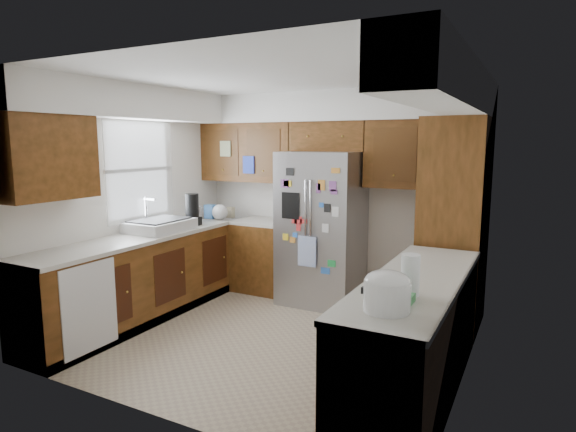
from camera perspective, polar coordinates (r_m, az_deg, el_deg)
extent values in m
plane|color=tan|center=(4.92, -1.92, -14.06)|extent=(3.60, 3.60, 0.00)
cube|color=white|center=(6.02, 5.58, 2.42)|extent=(3.60, 0.04, 2.50)
cube|color=white|center=(5.69, -17.96, 1.67)|extent=(0.04, 3.20, 2.50)
cube|color=white|center=(4.02, 20.89, -1.25)|extent=(0.04, 3.20, 2.50)
cube|color=white|center=(3.31, -15.85, -3.04)|extent=(3.60, 0.04, 2.50)
cube|color=white|center=(4.58, -2.08, 16.29)|extent=(3.60, 3.20, 0.02)
cube|color=white|center=(5.82, 5.01, 12.82)|extent=(3.60, 0.38, 0.35)
cube|color=white|center=(5.53, -17.08, 12.69)|extent=(0.38, 3.20, 0.35)
cube|color=white|center=(4.02, 18.98, 14.25)|extent=(0.38, 3.20, 0.35)
cube|color=#3A250B|center=(6.35, -4.55, 7.51)|extent=(1.33, 0.34, 0.75)
cube|color=#3A250B|center=(5.49, 16.09, 7.01)|extent=(1.33, 0.34, 0.75)
cube|color=#3A250B|center=(4.78, -26.72, 6.23)|extent=(0.34, 0.85, 0.75)
cube|color=white|center=(5.72, -17.32, 5.26)|extent=(0.02, 0.90, 1.05)
cube|color=white|center=(5.70, -17.05, 5.26)|extent=(0.01, 1.02, 1.15)
cube|color=#2039BD|center=(6.14, -4.69, 6.07)|extent=(0.16, 0.02, 0.22)
cube|color=#C4BB96|center=(6.33, -7.42, 7.92)|extent=(0.16, 0.02, 0.20)
cube|color=#3A250B|center=(5.43, -17.59, -7.36)|extent=(0.60, 2.60, 0.88)
cube|color=#3A250B|center=(6.25, -2.63, -4.85)|extent=(0.75, 0.60, 0.88)
cube|color=beige|center=(5.32, -17.82, -2.60)|extent=(0.63, 2.60, 0.04)
cube|color=beige|center=(6.16, -2.66, -0.69)|extent=(0.75, 0.60, 0.04)
cube|color=black|center=(5.55, -17.40, -11.24)|extent=(0.60, 2.60, 0.10)
cube|color=silver|center=(4.66, -22.42, -10.02)|extent=(0.01, 0.58, 0.80)
cube|color=#3A250B|center=(3.84, 14.74, -14.04)|extent=(0.60, 2.25, 0.88)
cube|color=beige|center=(3.69, 15.02, -7.42)|extent=(0.63, 2.25, 0.04)
cube|color=black|center=(4.00, 14.51, -19.20)|extent=(0.60, 2.25, 0.10)
cube|color=#3A250B|center=(5.21, 19.07, -0.93)|extent=(0.60, 0.90, 2.15)
cube|color=gray|center=(5.71, 4.02, -1.45)|extent=(0.90, 0.75, 1.80)
cylinder|color=silver|center=(5.34, 2.07, -0.50)|extent=(0.02, 0.02, 0.90)
cylinder|color=silver|center=(5.32, 2.65, -0.55)|extent=(0.02, 0.02, 0.90)
cube|color=black|center=(5.42, 0.31, 1.23)|extent=(0.22, 0.01, 0.30)
cube|color=white|center=(5.39, 2.26, -4.23)|extent=(0.22, 0.01, 0.34)
cube|color=red|center=(5.39, 1.21, -0.51)|extent=(0.09, 0.00, 0.09)
cube|color=black|center=(5.38, 0.23, 5.27)|extent=(0.10, 0.00, 0.09)
cube|color=green|center=(5.32, 5.18, -5.64)|extent=(0.09, 0.00, 0.08)
cube|color=red|center=(5.37, 1.85, -0.63)|extent=(0.09, 0.00, 0.05)
cube|color=orange|center=(5.15, 5.65, 5.38)|extent=(0.10, 0.00, 0.06)
cube|color=white|center=(5.27, 4.44, -1.44)|extent=(0.08, 0.00, 0.10)
cube|color=blue|center=(5.37, 4.44, -6.50)|extent=(0.11, 0.00, 0.07)
cube|color=yellow|center=(5.50, -0.30, -2.50)|extent=(0.07, 0.00, 0.08)
cube|color=red|center=(5.41, 1.24, -1.35)|extent=(0.05, 0.00, 0.08)
cube|color=#8C4C99|center=(5.18, 5.46, 2.84)|extent=(0.08, 0.00, 0.05)
cube|color=black|center=(5.22, 4.68, 0.95)|extent=(0.08, 0.00, 0.09)
cube|color=orange|center=(5.47, 0.52, -2.84)|extent=(0.07, 0.00, 0.07)
cube|color=yellow|center=(5.41, -0.07, 3.88)|extent=(0.10, 0.00, 0.07)
cube|color=#8C4C99|center=(5.18, 5.31, 3.54)|extent=(0.08, 0.00, 0.11)
cube|color=blue|center=(5.25, 3.97, 1.30)|extent=(0.05, 0.00, 0.05)
cube|color=white|center=(5.19, 5.63, 0.50)|extent=(0.08, 0.00, 0.11)
cube|color=red|center=(5.42, 0.76, -0.60)|extent=(0.07, 0.00, 0.06)
cube|color=blue|center=(5.44, 0.84, -2.27)|extent=(0.06, 0.00, 0.05)
cube|color=#8C4C99|center=(5.24, 3.61, 3.30)|extent=(0.05, 0.00, 0.11)
cube|color=orange|center=(5.23, 3.98, 3.67)|extent=(0.08, 0.00, 0.11)
cube|color=#8C4C99|center=(5.42, -0.39, 3.86)|extent=(0.10, 0.00, 0.10)
cube|color=#3A250B|center=(5.82, 5.04, 9.37)|extent=(0.96, 0.34, 0.35)
sphere|color=blue|center=(5.97, 1.53, 12.38)|extent=(0.28, 0.28, 0.28)
cylinder|color=black|center=(5.81, 6.18, 11.78)|extent=(0.25, 0.25, 0.14)
ellipsoid|color=#333338|center=(5.81, 6.19, 12.47)|extent=(0.23, 0.23, 0.10)
cube|color=silver|center=(5.59, -14.94, -1.11)|extent=(0.52, 0.70, 0.12)
cube|color=black|center=(5.58, -14.97, -0.45)|extent=(0.44, 0.60, 0.02)
cylinder|color=silver|center=(5.70, -16.49, 0.64)|extent=(0.02, 0.02, 0.30)
cylinder|color=silver|center=(5.65, -16.10, 1.91)|extent=(0.16, 0.02, 0.02)
cube|color=yellow|center=(5.30, -15.01, -2.09)|extent=(0.10, 0.18, 0.04)
cube|color=black|center=(5.89, -11.25, -0.59)|extent=(0.18, 0.14, 0.10)
cylinder|color=black|center=(5.86, -11.30, 1.24)|extent=(0.16, 0.16, 0.28)
cylinder|color=gray|center=(6.10, -10.80, 0.22)|extent=(0.14, 0.14, 0.20)
sphere|color=silver|center=(6.23, -8.08, 0.45)|extent=(0.20, 0.20, 0.20)
cube|color=#3F72B2|center=(6.37, -9.17, 0.52)|extent=(0.14, 0.10, 0.18)
cube|color=#BFB28C|center=(6.40, -6.87, 0.43)|extent=(0.10, 0.08, 0.14)
cylinder|color=silver|center=(5.79, -12.49, -0.73)|extent=(0.08, 0.08, 0.11)
cylinder|color=white|center=(2.93, 11.64, -9.26)|extent=(0.28, 0.28, 0.18)
ellipsoid|color=white|center=(2.90, 11.70, -7.53)|extent=(0.27, 0.27, 0.12)
cube|color=black|center=(2.96, 9.23, -8.63)|extent=(0.04, 0.06, 0.04)
cylinder|color=white|center=(3.24, 14.30, -6.78)|extent=(0.12, 0.12, 0.27)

